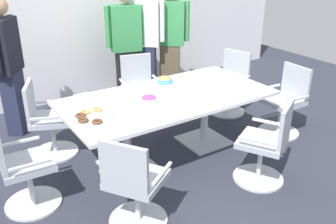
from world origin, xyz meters
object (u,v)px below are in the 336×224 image
at_px(person_standing_3, 170,39).
at_px(office_chair_0, 267,147).
at_px(office_chair_4, 47,123).
at_px(person_standing_0, 9,66).
at_px(conference_table, 168,106).
at_px(office_chair_2, 230,86).
at_px(person_standing_2, 145,39).
at_px(napkin_pile, 84,99).
at_px(snack_bowl_cookies, 165,80).
at_px(office_chair_5, 22,170).
at_px(office_chair_6, 134,187).
at_px(office_chair_3, 139,92).
at_px(office_chair_1, 285,104).
at_px(snack_bowl_candy_mix, 149,99).
at_px(donut_platter, 95,116).
at_px(person_standing_1, 126,45).

bearing_deg(person_standing_3, office_chair_0, 115.21).
bearing_deg(office_chair_4, person_standing_0, -145.01).
relative_size(conference_table, office_chair_0, 2.64).
xyz_separation_m(conference_table, office_chair_2, (1.47, 0.56, -0.22)).
distance_m(person_standing_2, napkin_pile, 2.04).
bearing_deg(snack_bowl_cookies, conference_table, -117.88).
bearing_deg(office_chair_0, conference_table, 88.61).
bearing_deg(office_chair_2, office_chair_5, 85.30).
relative_size(office_chair_5, office_chair_6, 1.00).
xyz_separation_m(office_chair_3, person_standing_3, (0.87, 0.52, 0.54)).
relative_size(office_chair_1, person_standing_0, 0.51).
bearing_deg(office_chair_6, office_chair_4, 154.75).
height_order(office_chair_1, office_chair_2, same).
xyz_separation_m(person_standing_0, person_standing_2, (2.04, 0.07, 0.06)).
distance_m(office_chair_3, napkin_pile, 1.38).
height_order(conference_table, office_chair_6, office_chair_6).
distance_m(snack_bowl_cookies, napkin_pile, 1.08).
relative_size(conference_table, snack_bowl_candy_mix, 12.96).
distance_m(snack_bowl_candy_mix, snack_bowl_cookies, 0.67).
height_order(person_standing_0, snack_bowl_candy_mix, person_standing_0).
bearing_deg(snack_bowl_cookies, office_chair_3, 88.58).
bearing_deg(snack_bowl_cookies, donut_platter, -156.64).
xyz_separation_m(office_chair_0, office_chair_5, (-2.24, 0.95, 0.00)).
relative_size(office_chair_1, office_chair_2, 1.00).
height_order(office_chair_4, donut_platter, office_chair_4).
bearing_deg(donut_platter, person_standing_1, 54.15).
relative_size(office_chair_3, person_standing_2, 0.49).
bearing_deg(office_chair_5, office_chair_1, 88.37).
distance_m(office_chair_1, office_chair_3, 2.00).
height_order(conference_table, person_standing_0, person_standing_0).
bearing_deg(donut_platter, snack_bowl_candy_mix, 3.51).
bearing_deg(person_standing_1, snack_bowl_candy_mix, 83.71).
xyz_separation_m(person_standing_0, person_standing_1, (1.72, 0.09, 0.01)).
distance_m(person_standing_1, snack_bowl_candy_mix, 1.86).
xyz_separation_m(conference_table, office_chair_3, (0.23, 1.09, -0.22)).
height_order(office_chair_0, office_chair_5, same).
relative_size(person_standing_0, person_standing_1, 0.99).
distance_m(office_chair_3, donut_platter, 1.70).
distance_m(office_chair_3, person_standing_0, 1.75).
height_order(office_chair_2, person_standing_1, person_standing_1).
xyz_separation_m(office_chair_4, donut_platter, (0.26, -0.87, 0.36)).
xyz_separation_m(office_chair_4, office_chair_5, (-0.50, -0.87, 0.00)).
xyz_separation_m(office_chair_2, napkin_pile, (-2.33, -0.20, 0.38)).
bearing_deg(conference_table, office_chair_3, 78.18).
xyz_separation_m(conference_table, donut_platter, (-0.93, -0.09, 0.14)).
bearing_deg(office_chair_5, napkin_pile, 121.54).
height_order(office_chair_5, snack_bowl_cookies, office_chair_5).
relative_size(conference_table, office_chair_2, 2.64).
xyz_separation_m(office_chair_3, office_chair_6, (-1.18, -2.00, 0.00)).
bearing_deg(napkin_pile, office_chair_3, 33.98).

